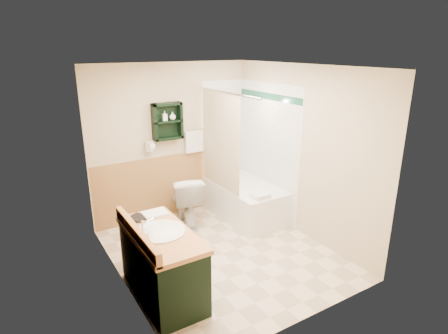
% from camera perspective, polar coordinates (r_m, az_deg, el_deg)
% --- Properties ---
extents(floor, '(3.00, 3.00, 0.00)m').
position_cam_1_polar(floor, '(5.08, -0.26, -13.04)').
color(floor, beige).
rests_on(floor, ground).
extents(back_wall, '(2.60, 0.04, 2.40)m').
position_cam_1_polar(back_wall, '(5.88, -8.00, 3.84)').
color(back_wall, beige).
rests_on(back_wall, ground).
extents(left_wall, '(0.04, 3.00, 2.40)m').
position_cam_1_polar(left_wall, '(4.10, -16.29, -3.08)').
color(left_wall, beige).
rests_on(left_wall, ground).
extents(right_wall, '(0.04, 3.00, 2.40)m').
position_cam_1_polar(right_wall, '(5.36, 11.89, 2.22)').
color(right_wall, beige).
rests_on(right_wall, ground).
extents(ceiling, '(2.60, 3.00, 0.04)m').
position_cam_1_polar(ceiling, '(4.36, -0.30, 15.35)').
color(ceiling, white).
rests_on(ceiling, back_wall).
extents(wainscot_left, '(2.98, 2.98, 1.00)m').
position_cam_1_polar(wainscot_left, '(4.40, -15.03, -11.54)').
color(wainscot_left, '#BA824B').
rests_on(wainscot_left, left_wall).
extents(wainscot_back, '(2.58, 2.58, 1.00)m').
position_cam_1_polar(wainscot_back, '(6.06, -7.58, -2.65)').
color(wainscot_back, '#BA824B').
rests_on(wainscot_back, back_wall).
extents(mirror_frame, '(1.30, 1.30, 1.00)m').
position_cam_1_polar(mirror_frame, '(3.51, -13.46, -1.17)').
color(mirror_frame, brown).
rests_on(mirror_frame, left_wall).
extents(mirror_glass, '(1.20, 1.20, 0.90)m').
position_cam_1_polar(mirror_glass, '(3.51, -13.38, -1.15)').
color(mirror_glass, white).
rests_on(mirror_glass, left_wall).
extents(tile_right, '(1.50, 1.50, 2.10)m').
position_cam_1_polar(tile_right, '(5.92, 6.57, 2.48)').
color(tile_right, white).
rests_on(tile_right, right_wall).
extents(tile_back, '(0.95, 0.95, 2.10)m').
position_cam_1_polar(tile_back, '(6.35, 0.72, 3.67)').
color(tile_back, white).
rests_on(tile_back, back_wall).
extents(tile_accent, '(1.50, 1.50, 0.10)m').
position_cam_1_polar(tile_accent, '(5.74, 6.79, 10.66)').
color(tile_accent, '#154B33').
rests_on(tile_accent, right_wall).
extents(wall_shelf, '(0.45, 0.15, 0.55)m').
position_cam_1_polar(wall_shelf, '(5.67, -8.61, 6.90)').
color(wall_shelf, black).
rests_on(wall_shelf, back_wall).
extents(hair_dryer, '(0.10, 0.24, 0.18)m').
position_cam_1_polar(hair_dryer, '(5.66, -11.34, 3.10)').
color(hair_dryer, silver).
rests_on(hair_dryer, back_wall).
extents(towel_bar, '(0.40, 0.06, 0.40)m').
position_cam_1_polar(towel_bar, '(5.93, -4.69, 5.57)').
color(towel_bar, white).
rests_on(towel_bar, back_wall).
extents(curtain_rod, '(0.03, 1.60, 0.03)m').
position_cam_1_polar(curtain_rod, '(5.31, 0.41, 11.28)').
color(curtain_rod, silver).
rests_on(curtain_rod, back_wall).
extents(shower_curtain, '(1.05, 1.05, 1.70)m').
position_cam_1_polar(shower_curtain, '(5.62, -0.55, 2.81)').
color(shower_curtain, beige).
rests_on(shower_curtain, curtain_rod).
extents(vanity, '(0.59, 1.21, 0.77)m').
position_cam_1_polar(vanity, '(4.20, -9.36, -14.42)').
color(vanity, black).
rests_on(vanity, ground).
extents(bathtub, '(0.81, 1.50, 0.54)m').
position_cam_1_polar(bathtub, '(6.05, 3.03, -4.89)').
color(bathtub, white).
rests_on(bathtub, ground).
extents(toilet, '(0.64, 0.88, 0.77)m').
position_cam_1_polar(toilet, '(5.74, -5.79, -5.04)').
color(toilet, white).
rests_on(toilet, ground).
extents(counter_towel, '(0.27, 0.21, 0.04)m').
position_cam_1_polar(counter_towel, '(4.38, -10.50, -7.04)').
color(counter_towel, white).
rests_on(counter_towel, vanity).
extents(vanity_book, '(0.17, 0.11, 0.25)m').
position_cam_1_polar(vanity_book, '(4.22, -13.70, -6.72)').
color(vanity_book, black).
rests_on(vanity_book, vanity).
extents(tub_towel, '(0.25, 0.21, 0.07)m').
position_cam_1_polar(tub_towel, '(5.41, 5.54, -4.35)').
color(tub_towel, white).
rests_on(tub_towel, bathtub).
extents(soap_bottle_a, '(0.07, 0.15, 0.07)m').
position_cam_1_polar(soap_bottle_a, '(5.64, -9.01, 7.32)').
color(soap_bottle_a, white).
rests_on(soap_bottle_a, wall_shelf).
extents(soap_bottle_b, '(0.11, 0.13, 0.09)m').
position_cam_1_polar(soap_bottle_b, '(5.68, -7.85, 7.60)').
color(soap_bottle_b, white).
rests_on(soap_bottle_b, wall_shelf).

